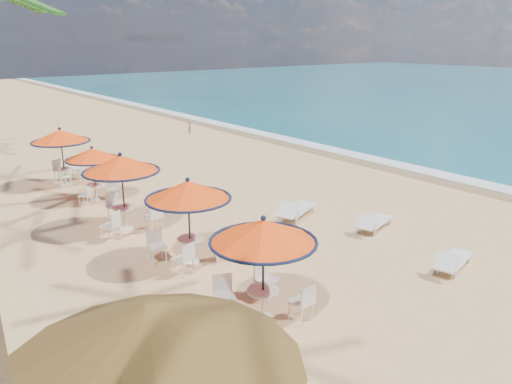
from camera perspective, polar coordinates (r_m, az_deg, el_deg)
ground at (r=15.61m, az=15.74°, el=-6.98°), size 160.00×160.00×0.00m
foam_strip at (r=28.50m, az=10.77°, el=4.27°), size 1.20×140.00×0.04m
wetsand_band at (r=27.84m, az=9.55°, el=4.03°), size 1.40×140.00×0.02m
station_0 at (r=11.13m, az=0.85°, el=-5.88°), size 2.44×2.44×2.54m
station_1 at (r=14.03m, az=-7.79°, el=-1.06°), size 2.45×2.45×2.55m
station_2 at (r=17.03m, az=-15.08°, el=2.05°), size 2.55×2.61×2.66m
station_3 at (r=20.55m, az=-18.12°, el=3.58°), size 2.12×2.12×2.21m
station_4 at (r=23.22m, az=-21.32°, el=5.27°), size 2.48×2.49×2.59m
lounger_near at (r=15.02m, az=21.54°, el=-7.28°), size 1.91×0.99×0.65m
lounger_mid at (r=17.27m, az=13.34°, el=-3.29°), size 1.95×1.05×0.67m
lounger_far at (r=17.90m, az=4.57°, el=-1.98°), size 2.24×1.46×0.77m
palapa at (r=6.72m, az=-12.09°, el=-15.96°), size 4.03×4.03×3.08m
person at (r=34.42m, az=-7.60°, el=7.38°), size 0.31×0.38×0.90m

